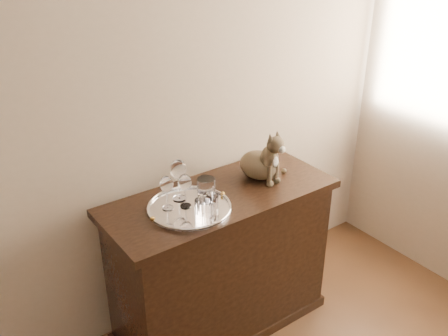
# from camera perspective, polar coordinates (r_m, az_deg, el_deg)

# --- Properties ---
(wall_back) EXTENTS (4.00, 0.10, 2.70)m
(wall_back) POSITION_cam_1_polar(r_m,az_deg,el_deg) (2.29, -17.51, 6.81)
(wall_back) COLOR tan
(wall_back) RESTS_ON ground
(sideboard) EXTENTS (1.20, 0.50, 0.85)m
(sideboard) POSITION_cam_1_polar(r_m,az_deg,el_deg) (2.72, -0.36, -10.80)
(sideboard) COLOR black
(sideboard) RESTS_ON ground
(tray) EXTENTS (0.40, 0.40, 0.01)m
(tray) POSITION_cam_1_polar(r_m,az_deg,el_deg) (2.37, -3.98, -4.63)
(tray) COLOR white
(tray) RESTS_ON sideboard
(wine_glass_a) EXTENTS (0.06, 0.06, 0.17)m
(wine_glass_a) POSITION_cam_1_polar(r_m,az_deg,el_deg) (2.33, -6.54, -2.80)
(wine_glass_a) COLOR white
(wine_glass_a) RESTS_ON tray
(wine_glass_b) EXTENTS (0.08, 0.08, 0.21)m
(wine_glass_b) POSITION_cam_1_polar(r_m,az_deg,el_deg) (2.39, -5.21, -1.32)
(wine_glass_b) COLOR white
(wine_glass_b) RESTS_ON tray
(wine_glass_d) EXTENTS (0.06, 0.06, 0.17)m
(wine_glass_d) POSITION_cam_1_polar(r_m,az_deg,el_deg) (2.34, -4.47, -2.57)
(wine_glass_d) COLOR white
(wine_glass_d) RESTS_ON tray
(tumbler_a) EXTENTS (0.08, 0.08, 0.08)m
(tumbler_a) POSITION_cam_1_polar(r_m,az_deg,el_deg) (2.31, -1.55, -4.10)
(tumbler_a) COLOR silver
(tumbler_a) RESTS_ON tray
(tumbler_b) EXTENTS (0.09, 0.09, 0.10)m
(tumbler_b) POSITION_cam_1_polar(r_m,az_deg,el_deg) (2.25, -2.23, -4.79)
(tumbler_b) COLOR white
(tumbler_b) RESTS_ON tray
(tumbler_c) EXTENTS (0.09, 0.09, 0.10)m
(tumbler_c) POSITION_cam_1_polar(r_m,az_deg,el_deg) (2.42, -2.06, -2.30)
(tumbler_c) COLOR silver
(tumbler_c) RESTS_ON tray
(cat) EXTENTS (0.31, 0.30, 0.29)m
(cat) POSITION_cam_1_polar(r_m,az_deg,el_deg) (2.59, 4.06, 1.78)
(cat) COLOR brown
(cat) RESTS_ON sideboard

